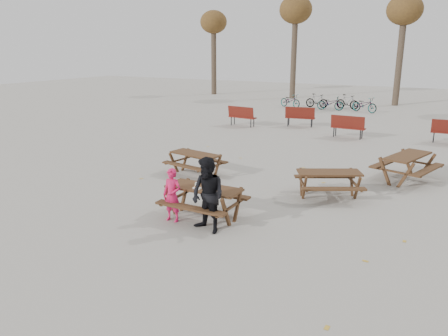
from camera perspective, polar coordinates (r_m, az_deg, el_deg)
The scene contains 14 objects.
ground at distance 10.59m, azimuth -2.60°, elevation -6.50°, with size 80.00×80.00×0.00m, color gray.
main_picnic_table at distance 10.38m, azimuth -2.64°, elevation -3.50°, with size 1.80×1.45×0.78m.
food_tray at distance 10.20m, azimuth -3.54°, elevation -2.63°, with size 0.18×0.11×0.04m, color white.
bread_roll at distance 10.19m, azimuth -3.55°, elevation -2.41°, with size 0.14×0.06×0.05m, color tan.
soda_bottle at distance 10.17m, azimuth -3.65°, elevation -2.37°, with size 0.07×0.07×0.17m.
child at distance 10.25m, azimuth -6.79°, elevation -3.54°, with size 0.46×0.30×1.27m, color #D71A54.
adult at distance 9.54m, azimuth -2.12°, elevation -3.60°, with size 0.82×0.64×1.69m, color black.
picnic_table_east at distance 12.20m, azimuth 13.49°, elevation -2.10°, with size 1.69×1.36×0.73m, color #321A12, non-canonical shape.
picnic_table_north at distance 13.98m, azimuth -3.76°, elevation 0.52°, with size 1.66×1.33×0.71m, color #321A12, non-canonical shape.
picnic_table_far at distance 14.43m, azimuth 22.73°, elevation 0.01°, with size 1.90×1.53×0.82m, color #321A12, non-canonical shape.
park_bench_row at distance 21.53m, azimuth 13.58°, elevation 5.86°, with size 11.23×2.41×1.03m.
bicycle_row at distance 29.84m, azimuth 13.72°, elevation 8.33°, with size 6.77×1.96×0.95m.
tree_row at distance 33.88m, azimuth 22.46°, elevation 18.17°, with size 32.17×3.52×8.26m.
fallen_leaves at distance 12.47m, azimuth 5.32°, elevation -3.09°, with size 11.00×11.00×0.01m, color gold, non-canonical shape.
Camera 1 is at (5.09, -8.39, 3.97)m, focal length 35.00 mm.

